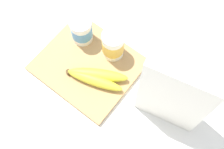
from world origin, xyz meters
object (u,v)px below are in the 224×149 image
yogurt_cup_front (82,30)px  yogurt_cup_back (113,45)px  cutting_board (88,65)px  banana_bunch (96,77)px  cereal_box (174,94)px

yogurt_cup_front → yogurt_cup_back: yogurt_cup_back is taller
yogurt_cup_front → yogurt_cup_back: bearing=9.1°
yogurt_cup_back → cutting_board: bearing=-115.0°
cutting_board → yogurt_cup_back: size_ratio=2.92×
banana_bunch → yogurt_cup_back: bearing=99.3°
yogurt_cup_back → banana_bunch: bearing=-80.7°
cereal_box → yogurt_cup_front: 0.35m
cutting_board → banana_bunch: (0.05, -0.02, 0.03)m
yogurt_cup_front → banana_bunch: bearing=-34.3°
cereal_box → yogurt_cup_front: bearing=162.2°
yogurt_cup_front → banana_bunch: 0.15m
cutting_board → yogurt_cup_front: bearing=139.1°
yogurt_cup_back → cereal_box: bearing=-12.6°
yogurt_cup_front → banana_bunch: size_ratio=0.51×
yogurt_cup_front → yogurt_cup_back: (0.11, 0.02, 0.00)m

